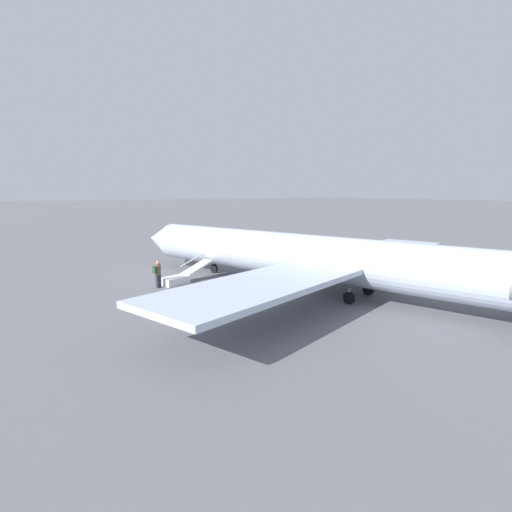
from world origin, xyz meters
name	(u,v)px	position (x,y,z in m)	size (l,w,h in m)	color
ground_plane	(317,292)	(0.00, 0.00, 0.00)	(600.00, 600.00, 0.00)	slate
airplane_main	(333,259)	(-0.99, -0.26, 2.14)	(33.95, 26.37, 7.18)	silver
boarding_stairs	(179,278)	(7.10, 5.87, 0.38)	(2.00, 4.14, 1.76)	silver
passenger	(158,272)	(6.68, 7.56, 1.00)	(0.41, 0.56, 1.74)	#23232D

